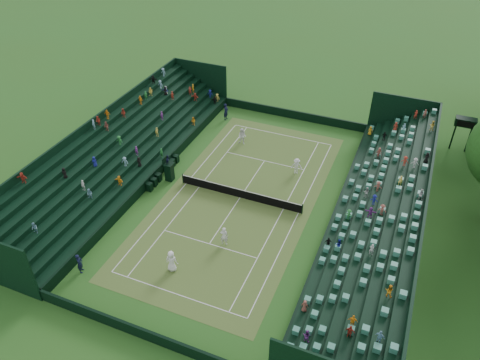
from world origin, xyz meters
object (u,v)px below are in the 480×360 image
(player_far_east, at_px, (296,166))
(player_far_west, at_px, (242,136))
(tennis_net, at_px, (240,193))
(umpire_chair, at_px, (169,169))
(player_near_west, at_px, (172,261))
(player_near_east, at_px, (224,236))

(player_far_east, bearing_deg, player_far_west, 141.20)
(tennis_net, xyz_separation_m, umpire_chair, (-7.19, -0.00, 0.66))
(player_near_west, bearing_deg, player_far_east, -114.36)
(player_near_west, height_order, player_near_east, player_near_west)
(tennis_net, xyz_separation_m, player_near_east, (1.11, -5.94, 0.35))
(tennis_net, relative_size, player_far_east, 7.12)
(player_far_west, distance_m, player_far_east, 7.43)
(umpire_chair, xyz_separation_m, player_near_west, (5.83, -9.94, -0.25))
(umpire_chair, distance_m, player_near_west, 11.52)
(player_far_east, bearing_deg, tennis_net, -137.67)
(tennis_net, bearing_deg, player_near_east, -79.41)
(player_near_east, bearing_deg, player_near_west, 47.65)
(umpire_chair, relative_size, player_near_west, 1.48)
(player_far_west, bearing_deg, umpire_chair, -115.38)
(umpire_chair, bearing_deg, player_near_east, -35.57)
(player_near_east, bearing_deg, umpire_chair, -46.17)
(player_near_west, distance_m, player_near_east, 4.71)
(umpire_chair, height_order, player_near_east, umpire_chair)
(tennis_net, distance_m, player_far_west, 9.17)
(player_near_east, relative_size, player_far_east, 1.07)
(player_near_east, bearing_deg, player_far_east, -112.41)
(player_near_east, xyz_separation_m, player_far_east, (2.42, 11.56, -0.06))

